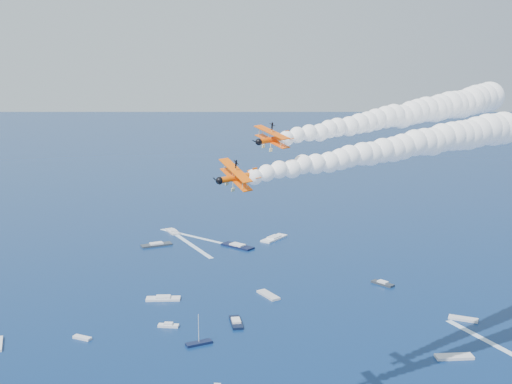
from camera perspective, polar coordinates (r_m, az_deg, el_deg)
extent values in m
cube|color=silver|center=(283.40, -7.52, -3.56)|extent=(6.92, 11.64, 0.70)
cube|color=black|center=(259.03, -1.67, -4.89)|extent=(13.17, 13.73, 0.70)
cube|color=#0E1532|center=(173.41, -5.17, -13.41)|extent=(7.46, 4.31, 0.70)
cube|color=#292F37|center=(220.22, 11.35, -8.09)|extent=(6.73, 8.02, 0.70)
cube|color=silver|center=(205.85, 1.13, -9.27)|extent=(6.57, 10.20, 0.70)
cube|color=black|center=(185.48, -1.81, -11.66)|extent=(3.17, 9.48, 0.70)
cube|color=#303740|center=(263.87, -8.96, -4.73)|extent=(13.12, 7.43, 0.70)
cube|color=silver|center=(197.27, 18.18, -10.81)|extent=(8.40, 6.58, 0.70)
cube|color=silver|center=(204.86, -8.36, -9.50)|extent=(11.03, 4.54, 0.70)
cube|color=silver|center=(184.92, -7.90, -11.85)|extent=(6.16, 3.29, 0.70)
cube|color=white|center=(270.46, 1.65, -4.19)|extent=(13.23, 13.67, 0.70)
cube|color=silver|center=(173.03, 17.43, -13.98)|extent=(9.76, 3.70, 0.70)
cube|color=silver|center=(182.04, -15.39, -12.55)|extent=(5.39, 4.31, 0.70)
cube|color=white|center=(261.32, -5.68, -4.87)|extent=(14.08, 36.64, 0.04)
cube|color=white|center=(183.09, 20.94, -12.88)|extent=(12.28, 37.11, 0.04)
cube|color=white|center=(276.22, -5.83, -3.98)|extent=(27.23, 29.29, 0.04)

